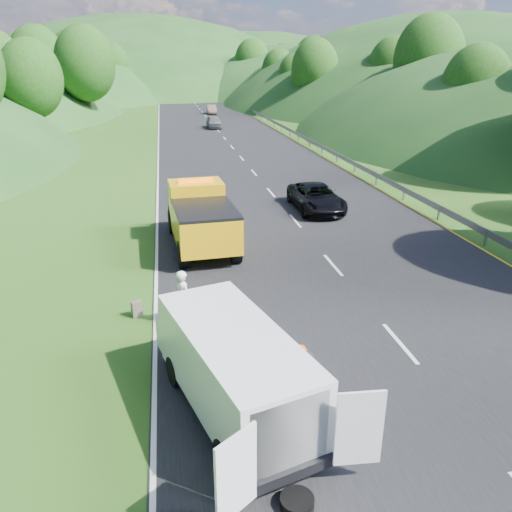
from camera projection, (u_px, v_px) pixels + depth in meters
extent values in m
plane|color=#38661E|center=(282.00, 320.00, 15.61)|extent=(320.00, 320.00, 0.00)
cube|color=black|center=(225.00, 138.00, 52.79)|extent=(14.00, 200.00, 0.02)
cube|color=gray|center=(268.00, 124.00, 65.47)|extent=(0.06, 140.00, 1.52)
cylinder|color=black|center=(173.00, 222.00, 23.35)|extent=(0.45, 1.11, 1.09)
cylinder|color=black|center=(216.00, 219.00, 23.82)|extent=(0.45, 1.11, 1.09)
cylinder|color=black|center=(183.00, 254.00, 19.42)|extent=(0.45, 1.11, 1.09)
cylinder|color=black|center=(235.00, 250.00, 19.89)|extent=(0.45, 1.11, 1.09)
cube|color=#F1AF0C|center=(197.00, 204.00, 22.37)|extent=(2.45, 1.90, 2.07)
cube|color=#F1AF0C|center=(205.00, 226.00, 20.26)|extent=(2.64, 3.85, 1.41)
cube|color=black|center=(204.00, 208.00, 19.98)|extent=(2.64, 3.85, 0.11)
cube|color=black|center=(193.00, 209.00, 23.77)|extent=(2.26, 1.45, 0.76)
cube|color=black|center=(192.00, 210.00, 24.44)|extent=(2.29, 0.37, 0.54)
cube|color=#F1AF0C|center=(192.00, 193.00, 23.86)|extent=(2.23, 1.00, 1.19)
cube|color=orange|center=(196.00, 180.00, 21.98)|extent=(1.54, 0.37, 0.17)
cube|color=black|center=(194.00, 192.00, 22.92)|extent=(2.07, 0.23, 0.98)
cylinder|color=black|center=(176.00, 371.00, 12.37)|extent=(0.48, 0.81, 0.76)
cylinder|color=black|center=(238.00, 354.00, 13.07)|extent=(0.48, 0.81, 0.76)
cylinder|color=black|center=(227.00, 457.00, 9.68)|extent=(0.48, 0.81, 0.76)
cylinder|color=black|center=(302.00, 430.00, 10.38)|extent=(0.48, 0.81, 0.76)
cube|color=silver|center=(235.00, 366.00, 10.97)|extent=(3.23, 5.27, 1.75)
cube|color=silver|center=(195.00, 329.00, 13.28)|extent=(2.06, 1.34, 0.95)
cube|color=black|center=(196.00, 306.00, 12.85)|extent=(1.77, 0.79, 0.79)
cube|color=black|center=(289.00, 435.00, 8.95)|extent=(1.57, 0.54, 1.52)
cube|color=silver|center=(236.00, 475.00, 8.09)|extent=(0.76, 0.58, 1.61)
cube|color=silver|center=(359.00, 429.00, 9.10)|extent=(0.90, 0.12, 1.61)
cube|color=black|center=(291.00, 475.00, 9.18)|extent=(1.86, 0.66, 0.24)
imported|color=silver|center=(185.00, 326.00, 15.25)|extent=(0.76, 0.82, 1.81)
imported|color=#C7C86A|center=(227.00, 339.00, 14.50)|extent=(0.67, 0.62, 1.11)
imported|color=black|center=(298.00, 416.00, 11.36)|extent=(1.27, 0.94, 1.75)
cube|color=brown|center=(137.00, 309.00, 15.73)|extent=(0.37, 0.29, 0.52)
cylinder|color=black|center=(297.00, 507.00, 9.03)|extent=(0.63, 0.63, 0.20)
imported|color=black|center=(316.00, 210.00, 27.18)|extent=(2.31, 4.99, 1.38)
imported|color=#4F4F54|center=(214.00, 128.00, 60.92)|extent=(1.71, 4.26, 1.45)
imported|color=brown|center=(212.00, 114.00, 77.90)|extent=(1.40, 4.03, 1.33)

